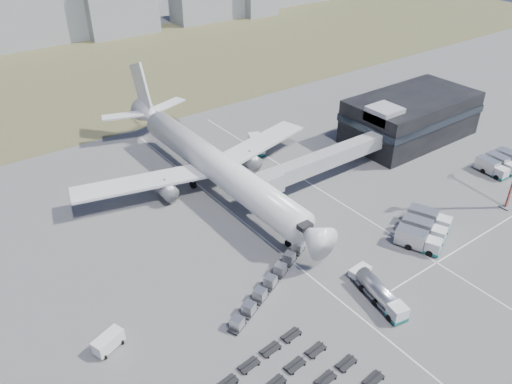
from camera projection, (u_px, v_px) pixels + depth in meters
ground at (326, 276)px, 75.01m from camera, size 420.00×420.00×0.00m
grass_strip at (75, 78)px, 150.25m from camera, size 420.00×90.00×0.01m
lane_markings at (357, 242)px, 81.96m from camera, size 47.12×110.00×0.01m
terminal at (410, 117)px, 112.57m from camera, size 30.40×16.40×11.00m
jet_bridge at (316, 164)px, 94.27m from camera, size 30.30×3.80×7.05m
airliner at (211, 162)px, 94.35m from camera, size 51.59×64.53×17.62m
skyline at (57, 18)px, 177.99m from camera, size 304.56×22.76×23.05m
fuel_tanker at (381, 295)px, 69.42m from camera, size 4.05×9.51×2.98m
pushback_tug at (360, 272)px, 74.56m from camera, size 3.42×2.07×1.49m
utility_van at (108, 342)px, 62.77m from camera, size 4.42×3.11×2.18m
catering_truck at (257, 145)px, 108.84m from camera, size 4.97×7.01×2.98m
service_trucks_near at (424, 229)px, 82.41m from camera, size 11.52×10.30×2.88m
service_trucks_far at (501, 163)px, 101.85m from camera, size 9.13×7.11×2.67m
uld_row at (270, 281)px, 72.48m from camera, size 19.86×9.99×1.63m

